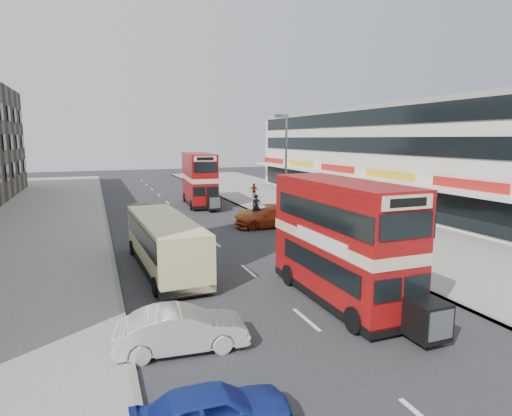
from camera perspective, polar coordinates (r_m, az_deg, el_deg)
name	(u,v)px	position (r m, az deg, el deg)	size (l,w,h in m)	color
ground	(336,345)	(14.16, 10.71, -17.63)	(160.00, 160.00, 0.00)	#28282B
road_surface	(194,225)	(32.05, -8.34, -2.24)	(12.00, 90.00, 0.01)	#28282B
pavement_right	(333,214)	(36.51, 10.35, -0.76)	(12.00, 90.00, 0.15)	gray
pavement_left	(12,237)	(31.75, -30.01, -3.39)	(12.00, 90.00, 0.15)	gray
kerb_left	(108,230)	(31.32, -19.31, -2.81)	(0.20, 90.00, 0.16)	gray
kerb_right	(269,218)	(33.86, 1.78, -1.40)	(0.20, 90.00, 0.16)	gray
commercial_row	(397,157)	(42.24, 18.43, 6.58)	(9.90, 46.20, 9.30)	beige
street_lamp	(285,160)	(31.64, 3.94, 6.42)	(1.00, 0.20, 8.12)	slate
bus_main	(341,241)	(16.90, 11.40, -4.35)	(2.33, 8.41, 4.63)	black
bus_second	(199,179)	(41.10, -7.63, 3.88)	(3.02, 8.89, 4.81)	black
coach	(165,242)	(21.19, -12.19, -4.45)	(2.75, 9.14, 2.39)	black
car_left_near	(213,412)	(10.11, -5.81, -25.63)	(1.41, 3.50, 1.19)	#1B3299
car_left_front	(181,329)	(13.56, -10.04, -15.77)	(1.41, 4.03, 1.33)	silver
car_right_a	(270,217)	(30.77, 1.90, -1.24)	(2.06, 5.07, 1.47)	#A22F10
car_right_b	(266,213)	(32.58, 1.37, -0.73)	(2.28, 4.96, 1.38)	#BB7312
pedestrian_near	(343,221)	(28.40, 11.60, -1.79)	(0.62, 0.42, 1.69)	gray
pedestrian_far	(254,191)	(44.58, -0.29, 2.33)	(0.93, 0.39, 1.58)	gray
cyclist	(256,213)	(32.28, 0.04, -0.72)	(0.83, 1.95, 2.21)	gray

